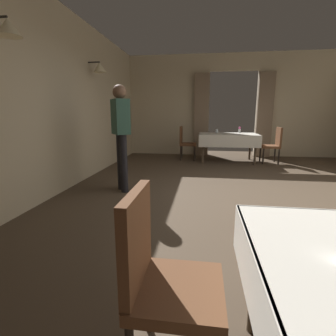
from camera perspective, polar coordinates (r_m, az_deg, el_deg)
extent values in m
plane|color=#4C3D2D|center=(4.13, 19.38, -6.53)|extent=(10.08, 10.08, 0.00)
cube|color=beige|center=(4.51, -24.39, 13.99)|extent=(0.12, 8.40, 3.00)
cone|color=beige|center=(3.47, -32.40, 25.30)|extent=(0.26, 0.26, 0.18)
cylinder|color=black|center=(5.58, -16.41, 21.95)|extent=(0.24, 0.02, 0.02)
cone|color=beige|center=(5.52, -15.13, 21.08)|extent=(0.26, 0.26, 0.18)
cube|color=beige|center=(8.12, 0.13, 13.79)|extent=(2.50, 0.12, 3.00)
cube|color=beige|center=(8.51, 27.83, 12.35)|extent=(2.50, 0.12, 3.00)
cube|color=beige|center=(8.21, 14.84, 22.17)|extent=(1.40, 0.12, 0.50)
cube|color=#7F6B56|center=(7.90, 7.56, 11.69)|extent=(0.44, 0.14, 2.44)
cube|color=#7F6B56|center=(8.09, 20.96, 11.02)|extent=(0.44, 0.14, 2.44)
cylinder|color=#4C3D2D|center=(1.65, 19.13, -22.41)|extent=(0.06, 0.06, 0.71)
cube|color=silver|center=(1.20, 17.85, -21.43)|extent=(0.02, 0.92, 0.26)
cylinder|color=#4C3D2D|center=(6.61, 7.92, 4.07)|extent=(0.06, 0.06, 0.71)
cylinder|color=#4C3D2D|center=(6.73, 19.11, 3.67)|extent=(0.06, 0.06, 0.71)
cylinder|color=#4C3D2D|center=(7.36, 7.95, 4.90)|extent=(0.06, 0.06, 0.71)
cylinder|color=#4C3D2D|center=(7.47, 18.03, 4.53)|extent=(0.06, 0.06, 0.71)
cube|color=#4C3D2D|center=(6.97, 13.44, 7.34)|extent=(1.46, 0.92, 0.03)
cube|color=silver|center=(6.97, 13.44, 7.51)|extent=(1.52, 0.98, 0.01)
cube|color=silver|center=(6.50, 13.77, 5.86)|extent=(1.52, 0.02, 0.31)
cube|color=silver|center=(7.47, 13.05, 6.68)|extent=(1.52, 0.02, 0.31)
cube|color=silver|center=(6.96, 7.09, 6.51)|extent=(0.02, 0.98, 0.31)
cube|color=silver|center=(7.10, 19.55, 6.01)|extent=(0.02, 0.98, 0.31)
cylinder|color=black|center=(1.65, 10.40, -28.31)|extent=(0.04, 0.04, 0.42)
cylinder|color=black|center=(1.67, -4.41, -27.44)|extent=(0.04, 0.04, 0.42)
cube|color=brown|center=(1.36, 2.22, -25.99)|extent=(0.44, 0.44, 0.06)
cube|color=brown|center=(1.25, -7.17, -15.82)|extent=(0.05, 0.42, 0.48)
cylinder|color=black|center=(6.92, 20.71, 2.54)|extent=(0.04, 0.04, 0.42)
cylinder|color=black|center=(7.28, 20.08, 3.04)|extent=(0.04, 0.04, 0.42)
cylinder|color=black|center=(7.01, 23.74, 2.42)|extent=(0.04, 0.04, 0.42)
cylinder|color=black|center=(7.37, 22.97, 2.92)|extent=(0.04, 0.04, 0.42)
cube|color=brown|center=(7.11, 22.02, 4.53)|extent=(0.44, 0.44, 0.06)
cube|color=brown|center=(7.14, 23.75, 6.47)|extent=(0.05, 0.42, 0.48)
cylinder|color=black|center=(7.31, 6.11, 3.75)|extent=(0.04, 0.04, 0.42)
cylinder|color=black|center=(6.93, 6.00, 3.29)|extent=(0.04, 0.04, 0.42)
cylinder|color=black|center=(7.33, 3.14, 3.83)|extent=(0.04, 0.04, 0.42)
cylinder|color=black|center=(6.96, 2.86, 3.38)|extent=(0.04, 0.04, 0.42)
cube|color=brown|center=(7.10, 4.56, 5.36)|extent=(0.44, 0.44, 0.06)
cube|color=brown|center=(7.09, 2.97, 7.45)|extent=(0.05, 0.42, 0.48)
cylinder|color=silver|center=(7.35, 15.84, 8.05)|extent=(0.06, 0.06, 0.10)
sphere|color=#D84C8C|center=(7.34, 15.88, 8.69)|extent=(0.07, 0.07, 0.07)
cylinder|color=silver|center=(7.30, 10.95, 8.23)|extent=(0.07, 0.07, 0.10)
cylinder|color=black|center=(4.17, -9.95, 0.94)|extent=(0.12, 0.12, 0.95)
cylinder|color=black|center=(4.34, -10.64, 1.35)|extent=(0.12, 0.12, 0.95)
cube|color=#33594C|center=(4.18, -10.70, 11.29)|extent=(0.39, 0.42, 0.55)
sphere|color=brown|center=(4.19, -10.91, 16.56)|extent=(0.22, 0.22, 0.22)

